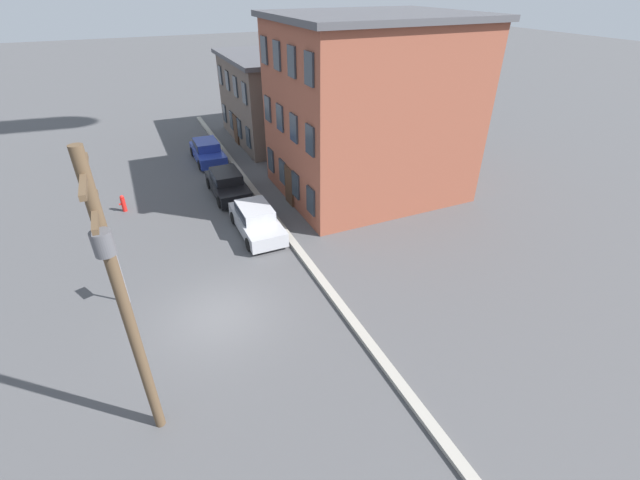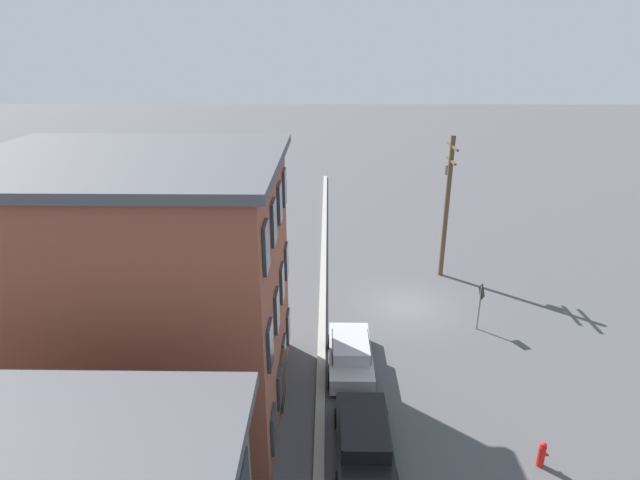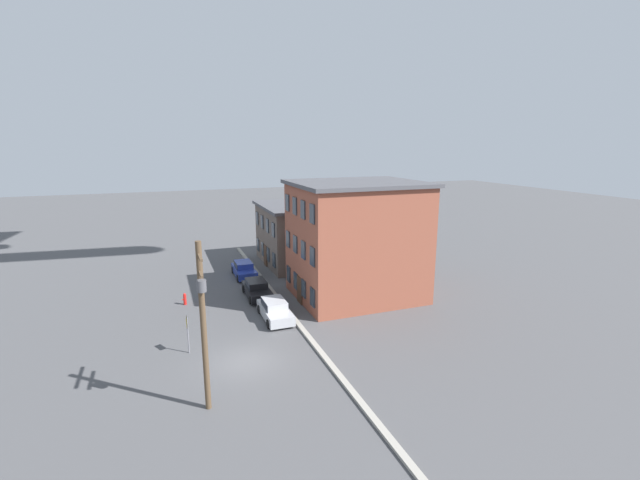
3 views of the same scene
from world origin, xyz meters
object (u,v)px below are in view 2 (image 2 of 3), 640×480
caution_sign (481,299)px  fire_hydrant (542,454)px  car_black (364,440)px  car_silver (350,353)px  utility_pole (447,200)px

caution_sign → fire_hydrant: bearing=178.0°
car_black → car_silver: 5.04m
caution_sign → utility_pole: size_ratio=0.29×
car_black → utility_pole: 16.14m
utility_pole → car_silver: bearing=148.5°
fire_hydrant → car_silver: bearing=48.9°
fire_hydrant → car_black: bearing=87.5°
caution_sign → car_black: bearing=143.6°
car_silver → utility_pole: (9.56, -5.87, 3.99)m
utility_pole → fire_hydrant: utility_pole is taller
fire_hydrant → utility_pole: bearing=0.7°
car_black → utility_pole: bearing=-21.1°
car_silver → fire_hydrant: car_silver is taller
car_silver → fire_hydrant: (-5.28, -6.06, -0.27)m
caution_sign → utility_pole: 7.02m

